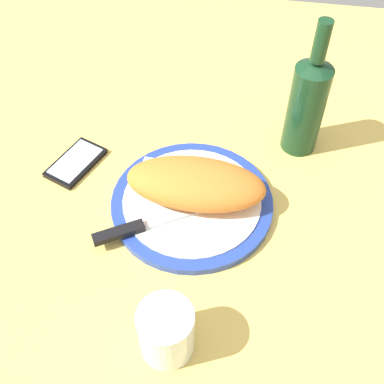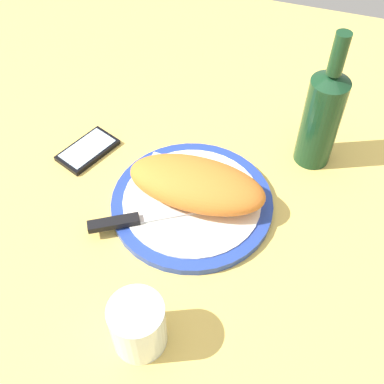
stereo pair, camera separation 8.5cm
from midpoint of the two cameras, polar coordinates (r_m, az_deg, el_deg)
name	(u,v)px [view 1 (the left image)]	position (r cm, az deg, el deg)	size (l,w,h in cm)	color
ground_plane	(192,210)	(88.70, -2.73, -2.35)	(150.00, 150.00, 3.00)	#DBB756
plate	(192,202)	(86.84, -2.78, -1.40)	(28.95, 28.95, 1.79)	#233D99
calzone	(196,183)	(84.03, -2.42, 0.83)	(24.52, 11.59, 6.66)	orange
fork	(175,167)	(91.12, -4.63, 2.81)	(15.87, 2.66, 0.40)	silver
knife	(136,227)	(82.84, -9.48, -4.31)	(19.64, 12.76, 1.20)	silver
smartphone	(76,163)	(97.28, -15.95, 3.21)	(10.40, 13.20, 1.16)	black
water_glass	(166,333)	(71.00, -6.58, -16.36)	(7.96, 7.96, 9.27)	silver
wine_bottle	(307,103)	(92.09, 10.80, 10.07)	(6.93, 6.93, 27.46)	#14381E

